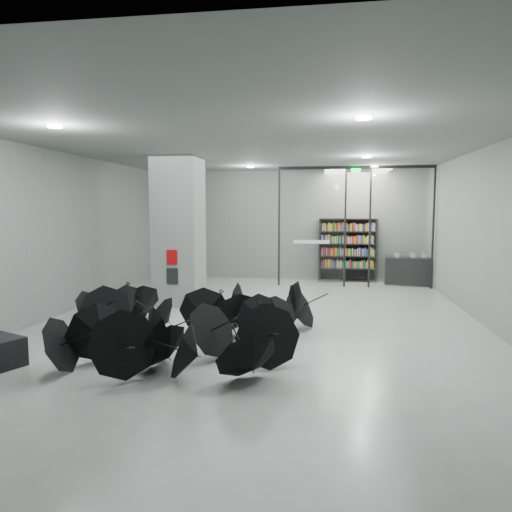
# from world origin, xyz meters

# --- Properties ---
(room) EXTENTS (14.00, 14.02, 4.01)m
(room) POSITION_xyz_m (0.00, 0.00, 2.84)
(room) COLOR gray
(room) RESTS_ON ground
(column) EXTENTS (1.20, 1.20, 4.00)m
(column) POSITION_xyz_m (-2.50, 2.00, 2.00)
(column) COLOR slate
(column) RESTS_ON ground
(fire_cabinet) EXTENTS (0.28, 0.04, 0.38)m
(fire_cabinet) POSITION_xyz_m (-2.50, 1.38, 1.35)
(fire_cabinet) COLOR #A50A07
(fire_cabinet) RESTS_ON column
(info_panel) EXTENTS (0.30, 0.03, 0.42)m
(info_panel) POSITION_xyz_m (-2.50, 1.38, 0.85)
(info_panel) COLOR black
(info_panel) RESTS_ON column
(exit_sign) EXTENTS (0.30, 0.06, 0.15)m
(exit_sign) POSITION_xyz_m (2.40, 5.30, 3.82)
(exit_sign) COLOR #0CE533
(exit_sign) RESTS_ON room
(glass_partition) EXTENTS (5.06, 0.08, 4.00)m
(glass_partition) POSITION_xyz_m (2.39, 5.50, 2.18)
(glass_partition) COLOR silver
(glass_partition) RESTS_ON ground
(bookshelf) EXTENTS (2.07, 0.50, 2.26)m
(bookshelf) POSITION_xyz_m (2.25, 6.75, 1.13)
(bookshelf) COLOR black
(bookshelf) RESTS_ON ground
(shop_counter) EXTENTS (1.67, 0.92, 0.94)m
(shop_counter) POSITION_xyz_m (4.31, 6.20, 0.47)
(shop_counter) COLOR black
(shop_counter) RESTS_ON ground
(umbrella_cluster) EXTENTS (5.45, 4.92, 1.32)m
(umbrella_cluster) POSITION_xyz_m (-1.11, -1.81, 0.31)
(umbrella_cluster) COLOR black
(umbrella_cluster) RESTS_ON ground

